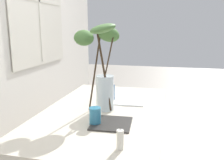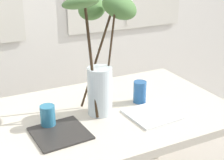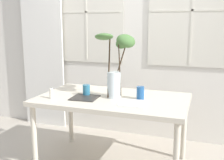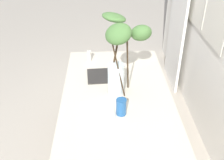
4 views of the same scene
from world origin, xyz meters
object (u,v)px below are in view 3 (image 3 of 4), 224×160
Objects in this scene: drinking_glass_blue_left at (86,90)px; pillar_candle at (51,93)px; vase_with_branches at (117,60)px; dining_table at (113,104)px; drinking_glass_blue_right at (140,93)px; plate_square_left at (85,98)px; plate_square_right at (133,103)px.

drinking_glass_blue_left is 0.97× the size of pillar_candle.
vase_with_branches is at bearing 23.90° from pillar_candle.
vase_with_branches reaches higher than dining_table.
vase_with_branches is (0.04, 0.02, 0.45)m from dining_table.
drinking_glass_blue_right is (0.57, 0.04, 0.01)m from drinking_glass_blue_left.
dining_table is at bearing 25.64° from plate_square_left.
plate_square_right is at bearing -99.24° from drinking_glass_blue_right.
vase_with_branches is at bearing 31.12° from dining_table.
drinking_glass_blue_left is at bearing -172.07° from vase_with_branches.
drinking_glass_blue_right is 0.90m from pillar_candle.
plate_square_right is 0.83m from pillar_candle.
plate_square_right is at bearing -14.41° from drinking_glass_blue_left.
vase_with_branches is 5.24× the size of drinking_glass_blue_right.
vase_with_branches is 5.76× the size of pillar_candle.
vase_with_branches is 2.72× the size of plate_square_right.
plate_square_right is at bearing -40.49° from vase_with_branches.
vase_with_branches is 5.92× the size of drinking_glass_blue_left.
dining_table is 0.45m from vase_with_branches.
vase_with_branches is 2.64× the size of plate_square_left.
drinking_glass_blue_left is 0.12m from plate_square_left.
dining_table is 6.07× the size of plate_square_right.
plate_square_right reaches higher than dining_table.
dining_table is 13.20× the size of drinking_glass_blue_left.
dining_table is at bearing -176.42° from drinking_glass_blue_right.
vase_with_branches reaches higher than drinking_glass_blue_right.
pillar_candle is (-0.83, -0.09, 0.05)m from plate_square_right.
drinking_glass_blue_left is 0.88× the size of drinking_glass_blue_right.
pillar_candle is at bearing -156.10° from vase_with_branches.
vase_with_branches is at bearing 139.51° from plate_square_right.
dining_table is 0.31m from plate_square_right.
plate_square_left and plate_square_right have the same top height.
plate_square_left is (-0.54, -0.14, -0.06)m from drinking_glass_blue_right.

